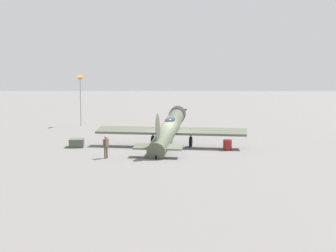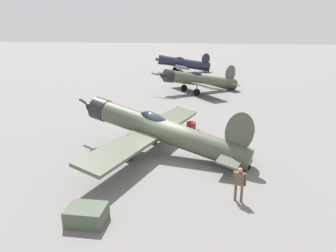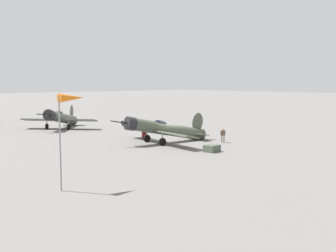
% 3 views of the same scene
% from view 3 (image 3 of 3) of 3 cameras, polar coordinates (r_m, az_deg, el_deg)
% --- Properties ---
extents(ground_plane, '(400.00, 400.00, 0.00)m').
position_cam_3_polar(ground_plane, '(45.91, 0.00, -2.23)').
color(ground_plane, slate).
extents(airplane_foreground, '(11.50, 12.06, 3.32)m').
position_cam_3_polar(airplane_foreground, '(45.44, -0.52, -0.42)').
color(airplane_foreground, '#4C5442').
rests_on(airplane_foreground, ground_plane).
extents(airplane_mid_apron, '(9.76, 9.44, 3.23)m').
position_cam_3_polar(airplane_mid_apron, '(61.08, -14.30, 1.06)').
color(airplane_mid_apron, '#4C5442').
rests_on(airplane_mid_apron, ground_plane).
extents(ground_crew_mechanic, '(0.57, 0.34, 1.55)m').
position_cam_3_polar(ground_crew_mechanic, '(46.05, 7.44, -1.08)').
color(ground_crew_mechanic, brown).
rests_on(ground_crew_mechanic, ground_plane).
extents(equipment_crate, '(1.57, 1.30, 0.66)m').
position_cam_3_polar(equipment_crate, '(40.03, 5.94, -3.02)').
color(equipment_crate, '#4C5647').
rests_on(equipment_crate, ground_plane).
extents(fuel_drum, '(0.69, 0.69, 0.80)m').
position_cam_3_polar(fuel_drum, '(49.51, -3.18, -1.17)').
color(fuel_drum, maroon).
rests_on(fuel_drum, ground_plane).
extents(windsock_mast, '(1.75, 0.58, 5.91)m').
position_cam_3_polar(windsock_mast, '(26.28, -13.06, 3.15)').
color(windsock_mast, gray).
rests_on(windsock_mast, ground_plane).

